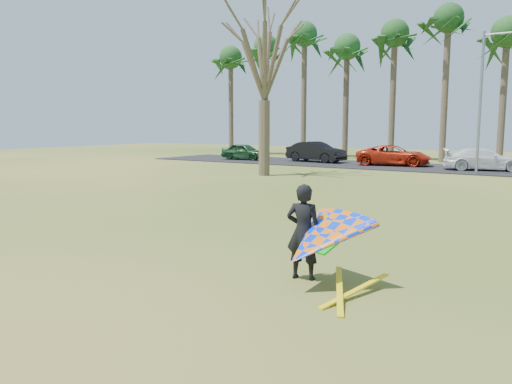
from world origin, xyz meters
The scene contains 16 objects.
ground centered at (0.00, 0.00, 0.00)m, with size 100.00×100.00×0.00m, color #295412.
parking_strip centered at (0.00, 25.00, 0.03)m, with size 46.00×7.00×0.06m, color black.
palm_0 centered at (-22.00, 31.00, 9.17)m, with size 4.84×4.84×10.84m.
palm_1 centered at (-18.00, 31.00, 9.85)m, with size 4.84×4.84×11.54m.
palm_2 centered at (-14.00, 31.00, 10.52)m, with size 4.84×4.84×12.24m.
palm_3 centered at (-10.00, 31.00, 9.17)m, with size 4.84×4.84×10.84m.
palm_4 centered at (-6.00, 31.00, 9.85)m, with size 4.84×4.84×11.54m.
palm_5 centered at (-2.00, 31.00, 10.52)m, with size 4.84×4.84×12.24m.
palm_6 centered at (2.00, 31.00, 9.17)m, with size 4.84×4.84×10.84m.
bare_tree_left centered at (-8.00, 15.00, 6.92)m, with size 6.60×6.60×9.70m.
streetlight centered at (2.16, 22.00, 4.46)m, with size 2.28×0.18×8.00m.
car_0 centered at (-15.83, 24.37, 0.71)m, with size 1.54×3.83×1.31m, color #193F20.
car_1 centered at (-9.91, 25.34, 0.83)m, with size 1.62×4.64×1.53m, color black.
car_2 centered at (-3.90, 25.27, 0.76)m, with size 2.31×5.01×1.39m, color red.
car_3 centered at (1.94, 24.64, 0.74)m, with size 1.91×4.69×1.36m, color white.
kite_flyer centered at (3.29, -1.03, 0.85)m, with size 2.13×2.39×2.02m.
Camera 1 is at (7.11, -8.80, 2.84)m, focal length 35.00 mm.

